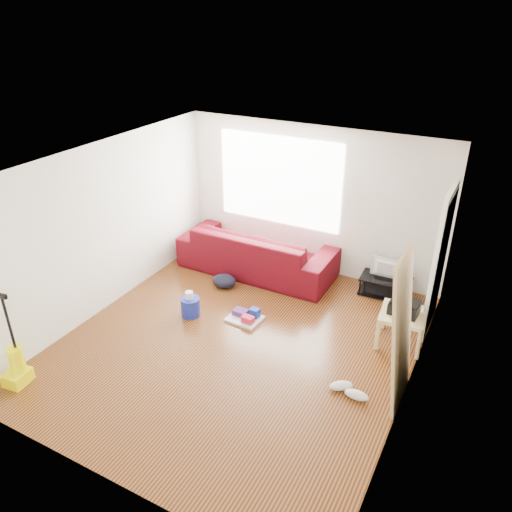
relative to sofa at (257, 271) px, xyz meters
The scene contains 13 objects.
room 2.34m from the sofa, 65.84° to the right, with size 4.51×5.01×2.51m.
sofa is the anchor object (origin of this frame).
tv_stand 2.19m from the sofa, ahead, with size 0.80×0.48×0.29m.
tv 2.23m from the sofa, ahead, with size 0.56×0.07×0.32m, color black.
side_table 2.86m from the sofa, 18.25° to the right, with size 0.64×0.64×0.48m.
printer 2.89m from the sofa, 18.25° to the right, with size 0.39×0.31×0.20m.
bucket 1.69m from the sofa, 98.10° to the right, with size 0.29×0.29×0.29m, color #182798.
toilet_paper 1.70m from the sofa, 98.49° to the right, with size 0.12×0.12×0.11m, color silver.
cleaning_tray 1.51m from the sofa, 68.35° to the right, with size 0.50×0.41×0.17m.
backpack 0.76m from the sofa, 106.90° to the right, with size 0.39×0.31×0.22m, color black.
sneakers 3.25m from the sofa, 42.43° to the right, with size 0.52×0.27×0.12m.
vacuum 4.09m from the sofa, 108.03° to the right, with size 0.30×0.33×1.24m.
door_panel 3.49m from the sofa, 34.71° to the right, with size 0.04×0.76×1.90m, color #9C7F48.
Camera 1 is at (2.83, -4.79, 4.21)m, focal length 35.00 mm.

